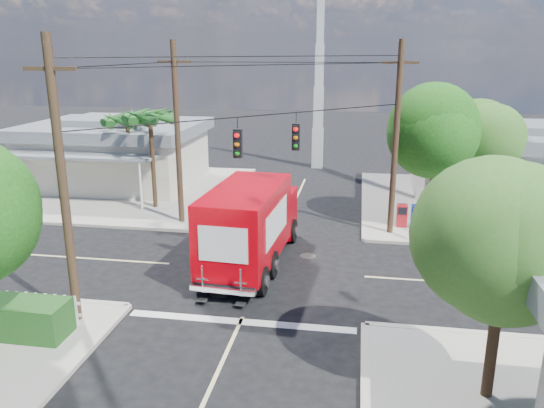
# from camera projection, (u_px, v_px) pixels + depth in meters

# --- Properties ---
(ground) EXTENTS (120.00, 120.00, 0.00)m
(ground) POSITION_uv_depth(u_px,v_px,m) (264.00, 270.00, 21.33)
(ground) COLOR black
(ground) RESTS_ON ground
(sidewalk_ne) EXTENTS (14.12, 14.12, 0.14)m
(sidewalk_ne) POSITION_uv_depth(u_px,v_px,m) (487.00, 206.00, 29.92)
(sidewalk_ne) COLOR #A09B91
(sidewalk_ne) RESTS_ON ground
(sidewalk_nw) EXTENTS (14.12, 14.12, 0.14)m
(sidewalk_nw) POSITION_uv_depth(u_px,v_px,m) (125.00, 190.00, 33.33)
(sidewalk_nw) COLOR #A09B91
(sidewalk_nw) RESTS_ON ground
(road_markings) EXTENTS (32.00, 32.00, 0.01)m
(road_markings) POSITION_uv_depth(u_px,v_px,m) (257.00, 285.00, 19.93)
(road_markings) COLOR beige
(road_markings) RESTS_ON ground
(building_ne) EXTENTS (11.80, 10.20, 4.50)m
(building_ne) POSITION_uv_depth(u_px,v_px,m) (517.00, 164.00, 30.07)
(building_ne) COLOR silver
(building_ne) RESTS_ON sidewalk_ne
(building_nw) EXTENTS (10.80, 10.20, 4.30)m
(building_nw) POSITION_uv_depth(u_px,v_px,m) (116.00, 151.00, 34.41)
(building_nw) COLOR beige
(building_nw) RESTS_ON sidewalk_nw
(radio_tower) EXTENTS (0.80, 0.80, 17.00)m
(radio_tower) POSITION_uv_depth(u_px,v_px,m) (319.00, 92.00, 38.65)
(radio_tower) COLOR silver
(radio_tower) RESTS_ON ground
(tree_ne_front) EXTENTS (4.21, 4.14, 6.66)m
(tree_ne_front) POSITION_uv_depth(u_px,v_px,m) (437.00, 132.00, 25.29)
(tree_ne_front) COLOR #422D1C
(tree_ne_front) RESTS_ON sidewalk_ne
(tree_ne_back) EXTENTS (3.77, 3.66, 5.82)m
(tree_ne_back) POSITION_uv_depth(u_px,v_px,m) (483.00, 138.00, 27.12)
(tree_ne_back) COLOR #422D1C
(tree_ne_back) RESTS_ON sidewalk_ne
(tree_se) EXTENTS (3.67, 3.54, 5.62)m
(tree_se) POSITION_uv_depth(u_px,v_px,m) (506.00, 250.00, 12.25)
(tree_se) COLOR #422D1C
(tree_se) RESTS_ON sidewalk_se
(palm_nw_front) EXTENTS (3.01, 3.08, 5.59)m
(palm_nw_front) POSITION_uv_depth(u_px,v_px,m) (150.00, 118.00, 28.21)
(palm_nw_front) COLOR #422D1C
(palm_nw_front) RESTS_ON sidewalk_nw
(palm_nw_back) EXTENTS (3.01, 3.08, 5.19)m
(palm_nw_back) POSITION_uv_depth(u_px,v_px,m) (127.00, 121.00, 30.05)
(palm_nw_back) COLOR #422D1C
(palm_nw_back) RESTS_ON sidewalk_nw
(utility_poles) EXTENTS (12.00, 10.68, 9.00)m
(utility_poles) POSITION_uv_depth(u_px,v_px,m) (233.00, 147.00, 21.80)
(utility_poles) COLOR #473321
(utility_poles) RESTS_ON ground
(vending_boxes) EXTENTS (1.90, 0.50, 1.10)m
(vending_boxes) POSITION_uv_depth(u_px,v_px,m) (416.00, 216.00, 26.00)
(vending_boxes) COLOR #B2181E
(vending_boxes) RESTS_ON sidewalk_ne
(delivery_truck) EXTENTS (3.01, 8.08, 3.43)m
(delivery_truck) POSITION_uv_depth(u_px,v_px,m) (251.00, 224.00, 21.45)
(delivery_truck) COLOR black
(delivery_truck) RESTS_ON ground
(parked_car) EXTENTS (5.51, 3.14, 1.45)m
(parked_car) POSITION_uv_depth(u_px,v_px,m) (539.00, 243.00, 22.26)
(parked_car) COLOR silver
(parked_car) RESTS_ON ground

